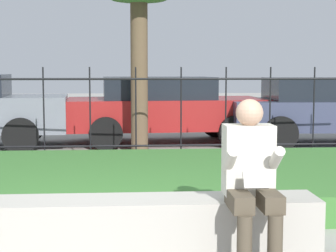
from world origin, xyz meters
TOP-DOWN VIEW (x-y plane):
  - stone_bench at (0.19, 0.00)m, footprint 3.12×0.46m
  - person_seated_reader at (1.16, -0.27)m, footprint 0.42×0.73m
  - grass_berm at (0.00, 2.34)m, footprint 10.53×3.29m
  - iron_fence at (0.00, 4.38)m, footprint 8.53×0.03m
  - car_parked_right at (4.35, 6.55)m, footprint 4.35×2.13m
  - car_parked_center at (0.95, 6.98)m, footprint 4.05×2.13m

SIDE VIEW (x-z plane):
  - grass_berm at x=0.00m, z-range 0.00..0.31m
  - stone_bench at x=0.19m, z-range -0.03..0.47m
  - person_seated_reader at x=1.16m, z-range 0.07..1.36m
  - car_parked_right at x=4.35m, z-range 0.06..1.39m
  - car_parked_center at x=0.95m, z-range 0.05..1.40m
  - iron_fence at x=0.00m, z-range 0.04..1.58m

